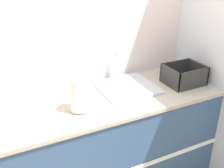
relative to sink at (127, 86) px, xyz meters
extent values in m
cube|color=silver|center=(-0.31, 0.27, 0.36)|extent=(4.36, 0.06, 2.60)
cube|color=silver|center=(0.70, -0.08, 0.36)|extent=(0.06, 2.64, 2.60)
cube|color=#33517A|center=(-0.31, -0.08, -0.50)|extent=(1.96, 0.64, 0.90)
cube|color=#B2A893|center=(-0.31, -0.08, -0.03)|extent=(1.99, 0.66, 0.03)
cube|color=silver|center=(0.00, -0.01, -0.01)|extent=(0.45, 0.44, 0.02)
cylinder|color=silver|center=(0.00, 0.19, 0.12)|extent=(0.02, 0.02, 0.23)
cylinder|color=silver|center=(0.00, 0.12, 0.23)|extent=(0.02, 0.14, 0.02)
cylinder|color=#4C4C51|center=(-0.46, -0.17, -0.01)|extent=(0.10, 0.10, 0.01)
cylinder|color=white|center=(-0.46, -0.17, 0.11)|extent=(0.13, 0.13, 0.24)
cube|color=#2D2D2D|center=(0.47, -0.13, -0.01)|extent=(0.31, 0.25, 0.01)
cube|color=#2D2D2D|center=(0.47, -0.25, 0.07)|extent=(0.31, 0.01, 0.15)
cube|color=#2D2D2D|center=(0.47, -0.01, 0.07)|extent=(0.31, 0.01, 0.15)
cube|color=#2D2D2D|center=(0.33, -0.13, 0.07)|extent=(0.01, 0.25, 0.15)
cube|color=#2D2D2D|center=(0.62, -0.13, 0.07)|extent=(0.01, 0.25, 0.15)
camera|label=1|loc=(-0.94, -1.68, 0.93)|focal=42.00mm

